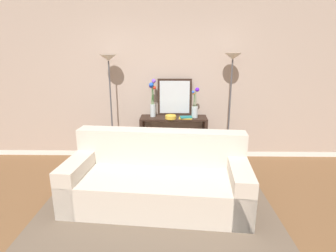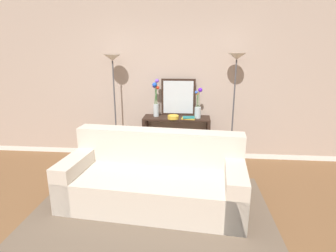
% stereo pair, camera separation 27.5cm
% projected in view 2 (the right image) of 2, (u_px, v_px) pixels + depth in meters
% --- Properties ---
extents(ground_plane, '(16.00, 16.00, 0.02)m').
position_uv_depth(ground_plane, '(143.00, 236.00, 2.90)').
color(ground_plane, brown).
extents(back_wall, '(12.00, 0.15, 3.00)m').
position_uv_depth(back_wall, '(165.00, 74.00, 4.75)').
color(back_wall, white).
rests_on(back_wall, ground).
extents(area_rug, '(2.87, 1.82, 0.01)m').
position_uv_depth(area_rug, '(152.00, 207.00, 3.41)').
color(area_rug, brown).
rests_on(area_rug, ground).
extents(couch, '(2.31, 1.18, 0.88)m').
position_uv_depth(couch, '(154.00, 179.00, 3.49)').
color(couch, beige).
rests_on(couch, ground).
extents(console_table, '(1.13, 0.38, 0.80)m').
position_uv_depth(console_table, '(176.00, 131.00, 4.69)').
color(console_table, black).
rests_on(console_table, ground).
extents(floor_lamp_left, '(0.28, 0.28, 1.84)m').
position_uv_depth(floor_lamp_left, '(113.00, 79.00, 4.49)').
color(floor_lamp_left, '#4C4C51').
rests_on(floor_lamp_left, ground).
extents(floor_lamp_right, '(0.28, 0.28, 1.86)m').
position_uv_depth(floor_lamp_right, '(235.00, 79.00, 4.31)').
color(floor_lamp_right, '#4C4C51').
rests_on(floor_lamp_right, ground).
extents(wall_mirror, '(0.58, 0.02, 0.63)m').
position_uv_depth(wall_mirror, '(178.00, 97.00, 4.69)').
color(wall_mirror, black).
rests_on(wall_mirror, console_table).
extents(vase_tall_flowers, '(0.12, 0.13, 0.64)m').
position_uv_depth(vase_tall_flowers, '(156.00, 98.00, 4.60)').
color(vase_tall_flowers, silver).
rests_on(vase_tall_flowers, console_table).
extents(vase_short_flowers, '(0.12, 0.11, 0.51)m').
position_uv_depth(vase_short_flowers, '(198.00, 108.00, 4.52)').
color(vase_short_flowers, silver).
rests_on(vase_short_flowers, console_table).
extents(fruit_bowl, '(0.18, 0.18, 0.06)m').
position_uv_depth(fruit_bowl, '(173.00, 117.00, 4.51)').
color(fruit_bowl, gold).
rests_on(fruit_bowl, console_table).
extents(book_stack, '(0.23, 0.17, 0.03)m').
position_uv_depth(book_stack, '(189.00, 118.00, 4.51)').
color(book_stack, gold).
rests_on(book_stack, console_table).
extents(book_row_under_console, '(0.34, 0.18, 0.12)m').
position_uv_depth(book_row_under_console, '(159.00, 157.00, 4.85)').
color(book_row_under_console, '#1E7075').
rests_on(book_row_under_console, ground).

